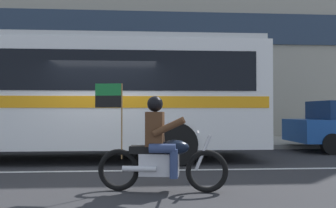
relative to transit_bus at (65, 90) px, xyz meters
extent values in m
plane|color=#2B2B2D|center=(1.16, -1.19, -1.88)|extent=(60.00, 60.00, 0.00)
cube|color=gray|center=(1.16, 3.91, -1.81)|extent=(28.00, 3.80, 0.15)
cube|color=silver|center=(1.16, -1.79, -1.88)|extent=(26.60, 0.14, 0.01)
cube|color=#233347|center=(1.16, 5.77, 3.17)|extent=(25.76, 0.10, 1.40)
cube|color=white|center=(0.00, 0.01, -0.15)|extent=(10.53, 2.62, 2.70)
cube|color=black|center=(0.00, 0.01, 0.40)|extent=(9.69, 2.66, 0.96)
cube|color=orange|center=(0.00, 0.01, -0.35)|extent=(10.32, 2.65, 0.28)
cube|color=silver|center=(0.00, 0.01, 1.26)|extent=(10.32, 2.49, 0.16)
cylinder|color=black|center=(2.89, -1.17, -1.36)|extent=(1.04, 0.30, 1.04)
torus|color=black|center=(3.14, -3.89, -1.54)|extent=(0.70, 0.20, 0.69)
torus|color=black|center=(1.71, -3.67, -1.54)|extent=(0.70, 0.20, 0.69)
cube|color=silver|center=(2.37, -3.77, -1.44)|extent=(0.68, 0.38, 0.36)
ellipsoid|color=black|center=(2.62, -3.81, -1.16)|extent=(0.52, 0.35, 0.24)
cube|color=black|center=(2.17, -3.74, -1.20)|extent=(0.59, 0.34, 0.12)
cylinder|color=silver|center=(3.08, -3.88, -1.24)|extent=(0.28, 0.10, 0.58)
cylinder|color=silver|center=(3.00, -3.87, -0.92)|extent=(0.14, 0.64, 0.04)
cylinder|color=silver|center=(2.05, -3.88, -1.49)|extent=(0.56, 0.17, 0.09)
cube|color=#4C2D19|center=(2.30, -3.76, -0.86)|extent=(0.33, 0.40, 0.56)
sphere|color=black|center=(2.30, -3.76, -0.45)|extent=(0.26, 0.26, 0.26)
cylinder|color=navy|center=(2.47, -3.60, -1.16)|extent=(0.44, 0.21, 0.15)
cylinder|color=navy|center=(2.65, -3.63, -1.40)|extent=(0.13, 0.13, 0.46)
cylinder|color=navy|center=(2.41, -3.96, -1.16)|extent=(0.44, 0.21, 0.15)
cylinder|color=navy|center=(2.59, -3.99, -1.40)|extent=(0.13, 0.13, 0.46)
cylinder|color=#4C2D19|center=(2.57, -3.60, -0.82)|extent=(0.53, 0.19, 0.32)
cylinder|color=#4C2D19|center=(2.51, -4.00, -0.82)|extent=(0.53, 0.19, 0.32)
cylinder|color=olive|center=(1.75, -3.68, -0.73)|extent=(0.02, 0.02, 1.25)
cube|color=#197233|center=(1.53, -3.64, -0.21)|extent=(0.44, 0.09, 0.20)
cube|color=black|center=(1.53, -3.64, -0.41)|extent=(0.44, 0.09, 0.20)
cylinder|color=black|center=(7.76, 0.55, -1.56)|extent=(0.64, 0.22, 0.64)
cylinder|color=#4C8C3F|center=(-1.05, 3.17, -1.44)|extent=(0.22, 0.22, 0.58)
sphere|color=#4C8C3F|center=(-1.05, 3.17, -1.08)|extent=(0.20, 0.20, 0.20)
cylinder|color=#4C8C3F|center=(-1.05, 3.03, -1.41)|extent=(0.09, 0.10, 0.09)
camera|label=1|loc=(2.12, -9.37, -0.56)|focal=36.53mm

